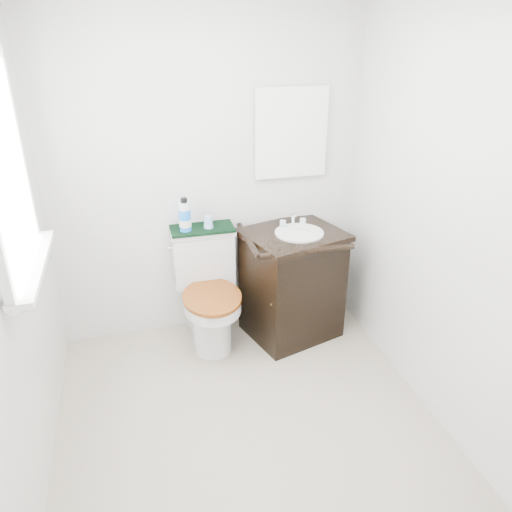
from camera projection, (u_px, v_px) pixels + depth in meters
name	position (u px, v px, depth m)	size (l,w,h in m)	color
floor	(250.00, 429.00, 2.91)	(2.40, 2.40, 0.00)	#A29883
wall_back	(207.00, 173.00, 3.44)	(2.40, 2.40, 0.00)	silver
wall_front	(356.00, 414.00, 1.35)	(2.40, 2.40, 0.00)	silver
wall_left	(1.00, 267.00, 2.14)	(2.40, 2.40, 0.00)	silver
wall_right	(450.00, 220.00, 2.65)	(2.40, 2.40, 0.00)	silver
window	(2.00, 172.00, 2.22)	(0.02, 0.70, 0.90)	white
mirror	(291.00, 133.00, 3.45)	(0.50, 0.02, 0.60)	silver
toilet	(208.00, 296.00, 3.58)	(0.45, 0.64, 0.83)	silver
vanity	(292.00, 281.00, 3.64)	(0.78, 0.72, 0.92)	black
trash_bin	(272.00, 304.00, 3.92)	(0.21, 0.18, 0.28)	silver
towel	(202.00, 229.00, 3.49)	(0.44, 0.22, 0.02)	black
mouthwash_bottle	(185.00, 216.00, 3.39)	(0.08, 0.08, 0.23)	#1C7AEE
cup	(208.00, 222.00, 3.46)	(0.07, 0.07, 0.08)	#87B4DD
soap_bar	(283.00, 227.00, 3.54)	(0.06, 0.04, 0.02)	#1A807B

